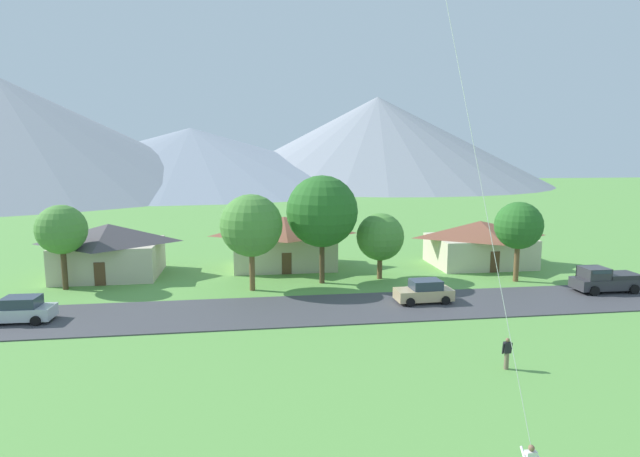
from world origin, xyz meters
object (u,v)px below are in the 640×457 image
at_px(tree_near_right, 251,226).
at_px(parked_car_silver_west_end, 20,310).
at_px(tree_center, 519,226).
at_px(tree_right_of_center, 322,211).
at_px(watcher_person, 507,353).
at_px(house_left_center, 284,241).
at_px(pickup_truck_charcoal_west_side, 605,279).
at_px(tree_near_left, 380,237).
at_px(house_leftmost, 110,249).
at_px(house_right_center, 480,242).
at_px(tree_left_of_center, 61,230).
at_px(parked_car_tan_mid_west, 424,292).

xyz_separation_m(tree_near_right, parked_car_silver_west_end, (-15.18, -5.99, -4.44)).
distance_m(tree_center, tree_right_of_center, 16.92).
xyz_separation_m(tree_near_right, watcher_person, (12.83, -17.32, -4.43)).
height_order(house_left_center, pickup_truck_charcoal_west_side, house_left_center).
distance_m(tree_near_left, tree_near_right, 11.58).
bearing_deg(parked_car_silver_west_end, tree_center, 8.58).
distance_m(tree_near_right, pickup_truck_charcoal_west_side, 28.57).
distance_m(tree_near_left, parked_car_silver_west_end, 27.84).
height_order(tree_near_left, parked_car_silver_west_end, tree_near_left).
distance_m(house_leftmost, tree_center, 36.15).
bearing_deg(tree_near_left, watcher_person, -85.36).
bearing_deg(watcher_person, tree_right_of_center, 110.07).
bearing_deg(pickup_truck_charcoal_west_side, house_right_center, 116.17).
bearing_deg(house_leftmost, tree_near_left, -10.49).
height_order(house_left_center, tree_left_of_center, tree_left_of_center).
bearing_deg(watcher_person, pickup_truck_charcoal_west_side, 40.19).
relative_size(tree_left_of_center, parked_car_tan_mid_west, 1.63).
height_order(house_right_center, parked_car_silver_west_end, house_right_center).
relative_size(tree_center, parked_car_silver_west_end, 1.63).
distance_m(house_leftmost, parked_car_silver_west_end, 13.10).
xyz_separation_m(house_leftmost, house_left_center, (15.85, 1.42, 0.10)).
height_order(house_left_center, tree_near_left, tree_near_left).
bearing_deg(watcher_person, house_left_center, 110.71).
xyz_separation_m(pickup_truck_charcoal_west_side, watcher_person, (-15.05, -12.71, -0.18)).
bearing_deg(tree_near_right, house_right_center, 15.96).
bearing_deg(pickup_truck_charcoal_west_side, parked_car_tan_mid_west, -176.98).
xyz_separation_m(house_leftmost, watcher_person, (25.50, -24.08, -1.59)).
relative_size(house_leftmost, watcher_person, 5.55).
relative_size(tree_near_left, tree_left_of_center, 0.84).
height_order(parked_car_silver_west_end, pickup_truck_charcoal_west_side, pickup_truck_charcoal_west_side).
height_order(tree_left_of_center, tree_right_of_center, tree_right_of_center).
bearing_deg(watcher_person, tree_near_left, 94.64).
distance_m(house_right_center, tree_near_left, 12.04).
distance_m(house_leftmost, parked_car_tan_mid_west, 28.09).
xyz_separation_m(tree_near_left, tree_right_of_center, (-5.29, -0.81, 2.43)).
xyz_separation_m(house_left_center, tree_near_left, (8.05, -5.84, 1.19)).
relative_size(house_leftmost, house_right_center, 0.93).
bearing_deg(tree_left_of_center, tree_near_right, -9.15).
distance_m(house_right_center, tree_right_of_center, 17.66).
bearing_deg(parked_car_tan_mid_west, parked_car_silver_west_end, -178.80).
relative_size(parked_car_silver_west_end, parked_car_tan_mid_west, 1.00).
distance_m(house_right_center, watcher_person, 25.66).
distance_m(house_leftmost, house_left_center, 15.92).
bearing_deg(tree_right_of_center, watcher_person, -69.93).
distance_m(tree_left_of_center, parked_car_tan_mid_west, 29.13).
xyz_separation_m(house_left_center, tree_near_right, (-3.19, -8.18, 2.74)).
relative_size(parked_car_tan_mid_west, pickup_truck_charcoal_west_side, 0.82).
bearing_deg(house_leftmost, tree_left_of_center, -119.98).
bearing_deg(tree_center, tree_near_left, 167.16).
distance_m(tree_near_left, tree_left_of_center, 26.42).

